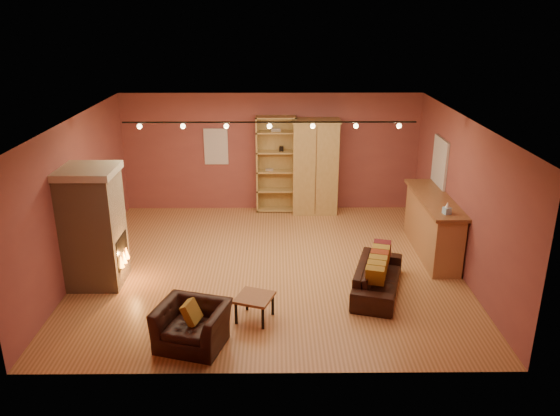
{
  "coord_description": "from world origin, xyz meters",
  "views": [
    {
      "loc": [
        0.1,
        -9.37,
        4.59
      ],
      "look_at": [
        0.19,
        0.2,
        1.1
      ],
      "focal_mm": 35.0,
      "sensor_mm": 36.0,
      "label": 1
    }
  ],
  "objects_px": {
    "bookcase": "(276,163)",
    "armoire": "(315,167)",
    "armchair": "(192,319)",
    "loveseat": "(378,272)",
    "fireplace": "(94,227)",
    "bar_counter": "(432,225)",
    "coffee_table": "(255,300)"
  },
  "relations": [
    {
      "from": "bar_counter",
      "to": "coffee_table",
      "type": "bearing_deg",
      "value": -144.15
    },
    {
      "from": "bookcase",
      "to": "armoire",
      "type": "xyz_separation_m",
      "value": [
        0.92,
        -0.16,
        -0.04
      ]
    },
    {
      "from": "fireplace",
      "to": "coffee_table",
      "type": "height_order",
      "value": "fireplace"
    },
    {
      "from": "loveseat",
      "to": "armchair",
      "type": "height_order",
      "value": "armchair"
    },
    {
      "from": "fireplace",
      "to": "bookcase",
      "type": "height_order",
      "value": "bookcase"
    },
    {
      "from": "bookcase",
      "to": "loveseat",
      "type": "distance_m",
      "value": 4.54
    },
    {
      "from": "armoire",
      "to": "bar_counter",
      "type": "relative_size",
      "value": 0.92
    },
    {
      "from": "fireplace",
      "to": "armchair",
      "type": "bearing_deg",
      "value": -45.33
    },
    {
      "from": "bar_counter",
      "to": "fireplace",
      "type": "bearing_deg",
      "value": -169.14
    },
    {
      "from": "bookcase",
      "to": "loveseat",
      "type": "xyz_separation_m",
      "value": [
        1.74,
        -4.12,
        -0.8
      ]
    },
    {
      "from": "fireplace",
      "to": "coffee_table",
      "type": "relative_size",
      "value": 3.13
    },
    {
      "from": "armoire",
      "to": "loveseat",
      "type": "xyz_separation_m",
      "value": [
        0.82,
        -3.96,
        -0.76
      ]
    },
    {
      "from": "armchair",
      "to": "coffee_table",
      "type": "distance_m",
      "value": 1.11
    },
    {
      "from": "fireplace",
      "to": "loveseat",
      "type": "height_order",
      "value": "fireplace"
    },
    {
      "from": "fireplace",
      "to": "armoire",
      "type": "xyz_separation_m",
      "value": [
        4.07,
        3.56,
        0.07
      ]
    },
    {
      "from": "coffee_table",
      "to": "fireplace",
      "type": "bearing_deg",
      "value": 155.53
    },
    {
      "from": "armoire",
      "to": "bar_counter",
      "type": "bearing_deg",
      "value": -47.54
    },
    {
      "from": "armchair",
      "to": "coffee_table",
      "type": "xyz_separation_m",
      "value": [
        0.87,
        0.68,
        -0.08
      ]
    },
    {
      "from": "bar_counter",
      "to": "bookcase",
      "type": "bearing_deg",
      "value": 140.61
    },
    {
      "from": "armchair",
      "to": "coffee_table",
      "type": "height_order",
      "value": "armchair"
    },
    {
      "from": "bookcase",
      "to": "armoire",
      "type": "height_order",
      "value": "bookcase"
    },
    {
      "from": "loveseat",
      "to": "coffee_table",
      "type": "distance_m",
      "value": 2.27
    },
    {
      "from": "armoire",
      "to": "coffee_table",
      "type": "bearing_deg",
      "value": -104.6
    },
    {
      "from": "fireplace",
      "to": "armchair",
      "type": "distance_m",
      "value": 2.83
    },
    {
      "from": "coffee_table",
      "to": "armoire",
      "type": "bearing_deg",
      "value": 75.4
    },
    {
      "from": "armoire",
      "to": "loveseat",
      "type": "height_order",
      "value": "armoire"
    },
    {
      "from": "bookcase",
      "to": "bar_counter",
      "type": "bearing_deg",
      "value": -39.39
    },
    {
      "from": "loveseat",
      "to": "armchair",
      "type": "bearing_deg",
      "value": 134.47
    },
    {
      "from": "bookcase",
      "to": "armchair",
      "type": "distance_m",
      "value": 5.87
    },
    {
      "from": "fireplace",
      "to": "bar_counter",
      "type": "bearing_deg",
      "value": 10.86
    },
    {
      "from": "bookcase",
      "to": "armchair",
      "type": "xyz_separation_m",
      "value": [
        -1.22,
        -5.69,
        -0.74
      ]
    },
    {
      "from": "fireplace",
      "to": "armoire",
      "type": "height_order",
      "value": "armoire"
    }
  ]
}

